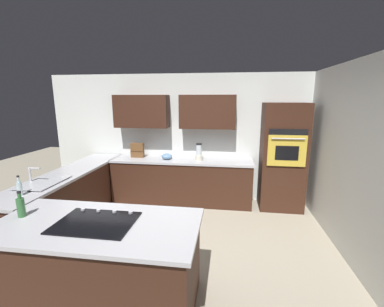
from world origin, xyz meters
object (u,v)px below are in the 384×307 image
(mixing_bowl, at_px, (167,156))
(wall_oven, at_px, (283,157))
(spice_rack, at_px, (137,150))
(dish_soap_bottle, at_px, (19,188))
(oil_bottle, at_px, (21,207))
(blender, at_px, (199,153))
(sink_unit, at_px, (43,182))
(cooktop, at_px, (96,222))

(mixing_bowl, bearing_deg, wall_oven, -179.81)
(wall_oven, distance_m, spice_rack, 2.90)
(dish_soap_bottle, distance_m, oil_bottle, 0.72)
(wall_oven, distance_m, mixing_bowl, 2.25)
(blender, xyz_separation_m, mixing_bowl, (0.65, 0.00, -0.09))
(sink_unit, distance_m, spice_rack, 1.98)
(blender, bearing_deg, mixing_bowl, 0.00)
(cooktop, distance_m, blender, 2.86)
(spice_rack, bearing_deg, mixing_bowl, 171.98)
(mixing_bowl, height_order, dish_soap_bottle, dish_soap_bottle)
(mixing_bowl, relative_size, spice_rack, 0.72)
(cooktop, bearing_deg, oil_bottle, -1.59)
(cooktop, distance_m, dish_soap_bottle, 1.43)
(wall_oven, distance_m, sink_unit, 4.07)
(cooktop, bearing_deg, mixing_bowl, -91.07)
(spice_rack, bearing_deg, dish_soap_bottle, 72.62)
(cooktop, bearing_deg, dish_soap_bottle, -22.86)
(wall_oven, xyz_separation_m, oil_bottle, (3.13, 2.75, -0.01))
(sink_unit, relative_size, dish_soap_bottle, 2.68)
(mixing_bowl, bearing_deg, sink_unit, 50.42)
(cooktop, height_order, dish_soap_bottle, dish_soap_bottle)
(oil_bottle, bearing_deg, wall_oven, -138.75)
(blender, bearing_deg, wall_oven, -179.74)
(blender, distance_m, dish_soap_bottle, 2.99)
(blender, relative_size, dish_soap_bottle, 1.31)
(cooktop, xyz_separation_m, dish_soap_bottle, (1.32, -0.56, 0.09))
(dish_soap_bottle, bearing_deg, mixing_bowl, -121.82)
(mixing_bowl, bearing_deg, blender, 180.00)
(sink_unit, bearing_deg, dish_soap_bottle, 96.95)
(wall_oven, bearing_deg, blender, 0.26)
(wall_oven, xyz_separation_m, mixing_bowl, (2.25, 0.01, -0.06))
(cooktop, distance_m, spice_rack, 2.92)
(cooktop, relative_size, mixing_bowl, 3.52)
(dish_soap_bottle, bearing_deg, oil_bottle, 132.41)
(cooktop, height_order, spice_rack, spice_rack)
(mixing_bowl, relative_size, dish_soap_bottle, 0.83)
(wall_oven, relative_size, sink_unit, 2.90)
(spice_rack, bearing_deg, wall_oven, 178.34)
(sink_unit, xyz_separation_m, oil_bottle, (-0.55, 1.01, 0.09))
(wall_oven, xyz_separation_m, spice_rack, (2.90, -0.08, 0.03))
(oil_bottle, bearing_deg, mixing_bowl, -107.86)
(wall_oven, xyz_separation_m, blender, (1.60, 0.01, 0.03))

